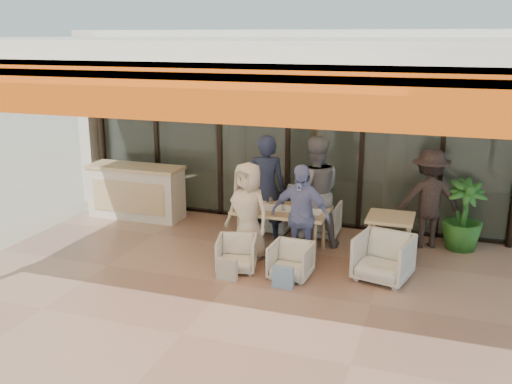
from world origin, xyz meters
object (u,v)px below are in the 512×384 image
(chair_far_right, at_px, (320,218))
(potted_palm, at_px, (463,216))
(host_counter, at_px, (136,192))
(chair_far_left, at_px, (274,214))
(diner_grey, at_px, (314,192))
(chair_near_right, at_px, (291,259))
(side_chair, at_px, (383,256))
(side_table, at_px, (390,223))
(diner_cream, at_px, (248,212))
(diner_periwinkle, at_px, (300,216))
(standing_woman, at_px, (429,199))
(diner_navy, at_px, (266,189))
(chair_near_left, at_px, (237,252))
(dining_table, at_px, (281,212))

(chair_far_right, relative_size, potted_palm, 0.58)
(host_counter, distance_m, chair_far_left, 2.75)
(chair_far_left, distance_m, chair_far_right, 0.84)
(diner_grey, bearing_deg, host_counter, -27.60)
(potted_palm, bearing_deg, chair_near_right, -139.59)
(potted_palm, bearing_deg, side_chair, -123.29)
(chair_far_left, xyz_separation_m, side_table, (2.12, -0.78, 0.31))
(diner_cream, height_order, diner_periwinkle, diner_periwinkle)
(chair_far_right, height_order, chair_near_right, chair_far_right)
(side_chair, bearing_deg, chair_far_right, 142.55)
(diner_periwinkle, relative_size, standing_woman, 0.96)
(diner_navy, distance_m, diner_grey, 0.84)
(chair_near_left, xyz_separation_m, standing_woman, (2.63, 1.95, 0.54))
(chair_near_left, distance_m, diner_grey, 1.75)
(host_counter, bearing_deg, chair_far_right, 2.03)
(host_counter, distance_m, diner_periwinkle, 3.81)
(side_table, distance_m, potted_palm, 1.39)
(chair_near_left, distance_m, side_chair, 2.15)
(diner_periwinkle, bearing_deg, chair_near_right, -83.81)
(chair_near_left, distance_m, chair_near_right, 0.84)
(host_counter, height_order, chair_near_right, host_counter)
(diner_cream, bearing_deg, diner_navy, 107.78)
(diner_grey, height_order, side_chair, diner_grey)
(chair_far_right, distance_m, standing_woman, 1.86)
(chair_far_left, bearing_deg, chair_near_right, 118.42)
(side_table, bearing_deg, chair_near_left, -152.17)
(diner_cream, xyz_separation_m, side_table, (2.12, 0.62, -0.15))
(diner_grey, bearing_deg, diner_navy, -21.64)
(host_counter, height_order, diner_periwinkle, diner_periwinkle)
(diner_grey, height_order, potted_palm, diner_grey)
(dining_table, height_order, chair_near_left, dining_table)
(chair_far_right, bearing_deg, potted_palm, -178.15)
(chair_near_right, xyz_separation_m, diner_periwinkle, (0.00, 0.50, 0.51))
(side_table, bearing_deg, diner_periwinkle, -154.19)
(diner_grey, xyz_separation_m, side_chair, (1.28, -1.03, -0.56))
(dining_table, bearing_deg, chair_far_right, 65.59)
(dining_table, height_order, diner_cream, diner_cream)
(chair_far_left, distance_m, chair_near_right, 2.08)
(dining_table, distance_m, potted_palm, 2.97)
(diner_navy, xyz_separation_m, potted_palm, (3.19, 0.60, -0.33))
(chair_near_left, relative_size, side_table, 0.79)
(chair_far_right, xyz_separation_m, standing_woman, (1.79, 0.05, 0.49))
(diner_cream, bearing_deg, chair_far_right, 76.82)
(chair_near_left, bearing_deg, diner_periwinkle, 16.87)
(dining_table, relative_size, chair_near_right, 2.54)
(chair_far_right, height_order, standing_woman, standing_woman)
(potted_palm, bearing_deg, diner_periwinkle, -147.44)
(dining_table, xyz_separation_m, diner_cream, (-0.41, -0.46, 0.10))
(host_counter, bearing_deg, diner_periwinkle, -19.59)
(diner_cream, bearing_deg, host_counter, 172.84)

